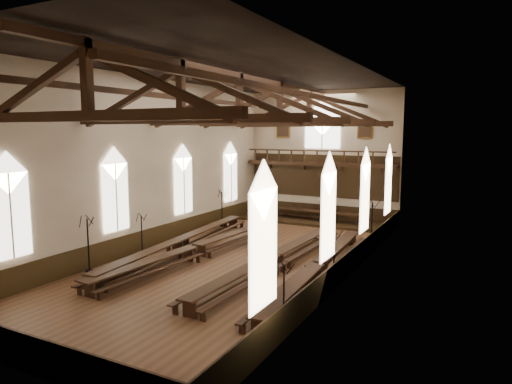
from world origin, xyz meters
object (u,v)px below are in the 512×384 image
refectory_row_c (275,258)px  candelabrum_right_near (284,307)px  refectory_row_d (318,266)px  candelabrum_left_near (89,255)px  refectory_row_b (195,249)px  candelabrum_right_far (371,232)px  candelabrum_left_far (222,215)px  refectory_row_a (181,241)px  dais (311,221)px  candelabrum_right_mid (334,265)px  high_table (311,212)px  candelabrum_left_mid (142,242)px

refectory_row_c → candelabrum_right_near: 6.90m
refectory_row_d → candelabrum_left_near: candelabrum_left_near is taller
refectory_row_b → refectory_row_c: size_ratio=0.98×
refectory_row_c → candelabrum_right_far: (3.22, 6.89, 0.29)m
candelabrum_right_near → candelabrum_left_far: bearing=128.8°
refectory_row_b → candelabrum_right_near: candelabrum_right_near is taller
refectory_row_a → dais: refectory_row_a is taller
candelabrum_right_mid → candelabrum_right_far: 7.29m
candelabrum_left_far → candelabrum_right_mid: (11.10, -8.10, -0.08)m
refectory_row_d → high_table: high_table is taller
refectory_row_d → candelabrum_right_near: bearing=-82.2°
refectory_row_d → candelabrum_right_mid: candelabrum_right_mid is taller
refectory_row_a → candelabrum_left_mid: 2.17m
candelabrum_right_mid → high_table: bearing=115.0°
candelabrum_right_near → candelabrum_right_mid: size_ratio=0.98×
dais → candelabrum_right_far: size_ratio=4.01×
refectory_row_d → high_table: bearing=112.1°
refectory_row_a → candelabrum_right_far: candelabrum_right_far is taller
candelabrum_left_mid → candelabrum_left_far: 8.60m
refectory_row_d → candelabrum_right_far: size_ratio=5.11×
high_table → candelabrum_left_far: (-5.31, -4.29, -0.02)m
refectory_row_d → dais: bearing=112.1°
high_table → candelabrum_right_far: size_ratio=2.80×
candelabrum_right_mid → candelabrum_left_far: bearing=143.9°
candelabrum_left_near → refectory_row_a: bearing=73.0°
candelabrum_right_mid → refectory_row_b: bearing=179.7°
refectory_row_b → candelabrum_right_near: size_ratio=6.09×
refectory_row_a → candelabrum_left_near: (-1.62, -5.28, 0.28)m
refectory_row_b → candelabrum_right_far: candelabrum_right_far is taller
candelabrum_left_near → candelabrum_right_near: 11.18m
refectory_row_d → refectory_row_c: bearing=172.4°
refectory_row_d → dais: 13.29m
candelabrum_left_mid → refectory_row_d: bearing=3.2°
refectory_row_b → candelabrum_left_far: size_ratio=5.42×
refectory_row_d → candelabrum_right_far: (0.79, 7.21, 0.31)m
high_table → candelabrum_left_far: 6.83m
refectory_row_a → high_table: 12.02m
candelabrum_left_mid → candelabrum_right_far: size_ratio=0.82×
candelabrum_left_near → candelabrum_right_far: (11.10, 11.62, 0.00)m
refectory_row_d → candelabrum_left_mid: bearing=-176.8°
candelabrum_left_far → refectory_row_b: bearing=-67.9°
candelabrum_right_mid → refectory_row_d: bearing=174.4°
refectory_row_c → high_table: size_ratio=1.85×
high_table → candelabrum_right_far: (5.79, -5.09, 0.03)m
refectory_row_a → candelabrum_left_near: size_ratio=5.28×
candelabrum_right_near → candelabrum_right_far: (0.00, 12.99, 0.14)m
refectory_row_d → refectory_row_a: bearing=174.3°
candelabrum_left_mid → candelabrum_right_mid: 11.11m
refectory_row_b → dais: bearing=80.6°
dais → high_table: 0.73m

